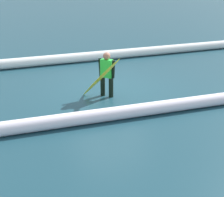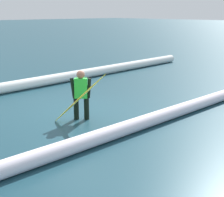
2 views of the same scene
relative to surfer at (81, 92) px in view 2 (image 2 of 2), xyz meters
name	(u,v)px [view 2 (image 2 of 2)]	position (x,y,z in m)	size (l,w,h in m)	color
ground_plane	(73,110)	(-0.40, -0.88, -0.75)	(195.74, 195.74, 0.00)	#1A3F4C
surfer	(81,92)	(0.00, 0.00, 0.00)	(0.40, 0.48, 1.35)	black
surfboard	(80,98)	(0.28, 0.29, -0.06)	(0.93, 1.39, 1.41)	yellow
wave_crest_foreground	(20,85)	(-0.57, -4.32, -0.55)	(0.40, 0.40, 20.12)	white
wave_crest_midground	(134,125)	(-0.28, 1.68, -0.58)	(0.34, 0.34, 18.30)	white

